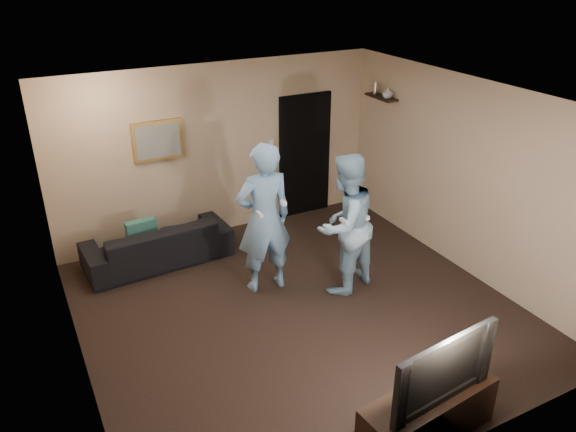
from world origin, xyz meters
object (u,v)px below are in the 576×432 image
tv_console (428,415)px  wii_player_left (264,219)px  sofa (158,243)px  television (435,365)px  wii_player_right (344,224)px

tv_console → wii_player_left: (-0.22, 2.94, 0.74)m
sofa → tv_console: (1.27, -4.23, -0.04)m
television → wii_player_left: size_ratio=0.58×
sofa → wii_player_left: wii_player_left is taller
sofa → tv_console: bearing=103.3°
tv_console → television: size_ratio=1.17×
sofa → wii_player_right: bearing=134.2°
sofa → wii_player_right: size_ratio=1.10×
television → wii_player_right: 2.56m
sofa → wii_player_right: wii_player_right is taller
sofa → wii_player_left: 1.81m
sofa → wii_player_left: (1.05, -1.29, 0.69)m
television → wii_player_left: bearing=87.9°
wii_player_left → sofa: bearing=129.1°
wii_player_right → television: bearing=-105.1°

